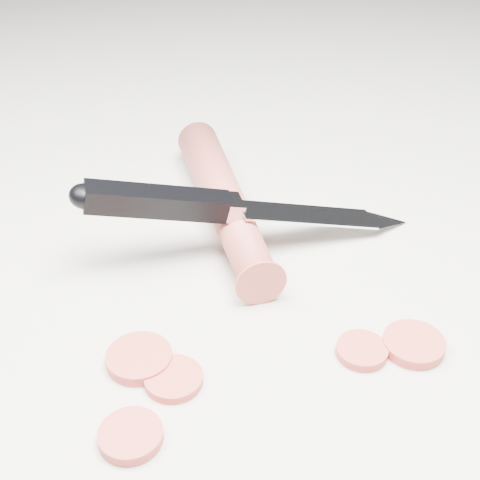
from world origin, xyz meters
TOP-DOWN VIEW (x-y plane):
  - ground at (0.00, 0.00)m, footprint 2.40×2.40m
  - carrot at (0.05, 0.10)m, footprint 0.10×0.20m
  - carrot_slice_0 at (-0.10, -0.05)m, footprint 0.03×0.03m
  - carrot_slice_1 at (0.07, -0.08)m, footprint 0.04×0.04m
  - carrot_slice_2 at (-0.07, -0.00)m, footprint 0.04×0.04m
  - carrot_slice_3 at (-0.06, -0.03)m, footprint 0.03×0.03m
  - carrot_slice_4 at (0.04, -0.07)m, footprint 0.03×0.03m
  - kitchen_knife at (0.05, 0.06)m, footprint 0.24×0.11m

SIDE VIEW (x-z plane):
  - ground at x=0.00m, z-range 0.00..0.00m
  - carrot_slice_3 at x=-0.06m, z-range 0.00..0.01m
  - carrot_slice_4 at x=0.04m, z-range 0.00..0.01m
  - carrot_slice_0 at x=-0.10m, z-range 0.00..0.01m
  - carrot_slice_2 at x=-0.07m, z-range 0.00..0.01m
  - carrot_slice_1 at x=0.07m, z-range 0.00..0.01m
  - carrot at x=0.05m, z-range 0.00..0.03m
  - kitchen_knife at x=0.05m, z-range 0.00..0.07m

